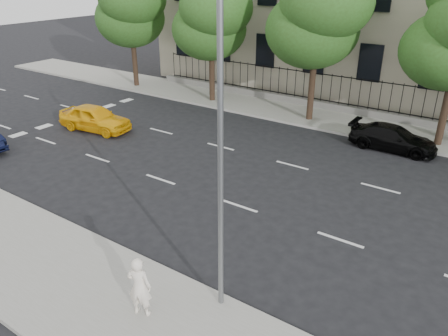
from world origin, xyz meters
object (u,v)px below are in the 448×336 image
at_px(black_sedan, 393,138).
at_px(woman_near, 139,287).
at_px(yellow_taxi, 95,118).
at_px(street_light, 234,118).

xyz_separation_m(black_sedan, woman_near, (-2.14, -15.29, 0.40)).
relative_size(yellow_taxi, black_sedan, 0.99).
height_order(street_light, black_sedan, street_light).
xyz_separation_m(street_light, black_sedan, (0.69, 13.27, -4.54)).
xyz_separation_m(yellow_taxi, black_sedan, (14.27, 6.40, -0.10)).
bearing_deg(street_light, woman_near, -125.57).
distance_m(street_light, yellow_taxi, 15.86).
bearing_deg(woman_near, black_sedan, -118.32).
height_order(black_sedan, woman_near, woman_near).
relative_size(street_light, yellow_taxi, 1.94).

